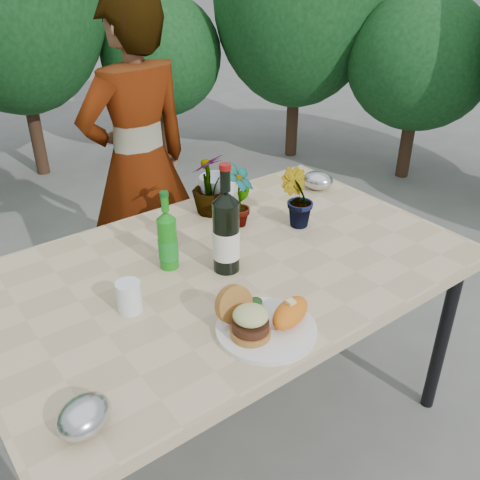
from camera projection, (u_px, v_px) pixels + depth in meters
ground at (228, 422)px, 2.15m from camera, size 80.00×80.00×0.00m
patio_table at (226, 279)px, 1.80m from camera, size 1.60×1.00×0.75m
shrub_hedge at (31, 58)px, 2.69m from camera, size 6.97×5.02×2.24m
dinner_plate at (266, 329)px, 1.47m from camera, size 0.28×0.28×0.01m
burger_stack at (246, 318)px, 1.43m from camera, size 0.11×0.16×0.11m
sweet_potato at (290, 313)px, 1.47m from camera, size 0.17×0.12×0.06m
grilled_veg at (251, 305)px, 1.53m from camera, size 0.08×0.05×0.03m
wine_bottle at (226, 233)px, 1.68m from camera, size 0.09×0.09×0.37m
sparkling_water at (168, 240)px, 1.71m from camera, size 0.07×0.07×0.27m
plastic_cup at (129, 297)px, 1.53m from camera, size 0.07×0.07×0.09m
seedling_left at (239, 196)px, 1.95m from camera, size 0.15×0.13×0.25m
seedling_mid at (297, 198)px, 1.96m from camera, size 0.15×0.16×0.22m
seedling_right at (209, 184)px, 2.04m from camera, size 0.17×0.17×0.24m
blue_bowl at (217, 190)px, 2.14m from camera, size 0.18×0.18×0.12m
foil_packet_left at (84, 416)px, 1.17m from camera, size 0.17×0.15×0.08m
foil_packet_right at (318, 181)px, 2.28m from camera, size 0.16×0.17×0.08m
person at (139, 164)px, 2.49m from camera, size 0.59×0.41×1.54m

